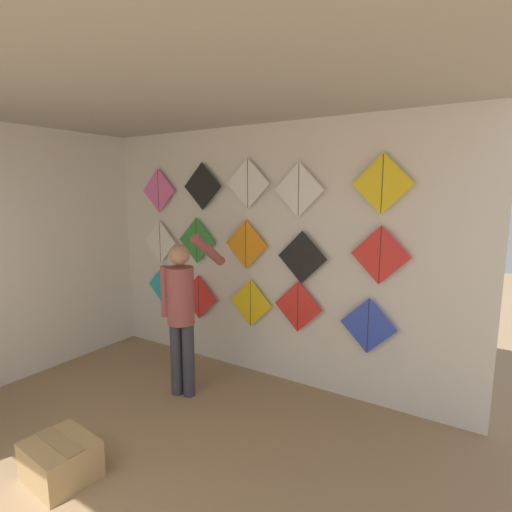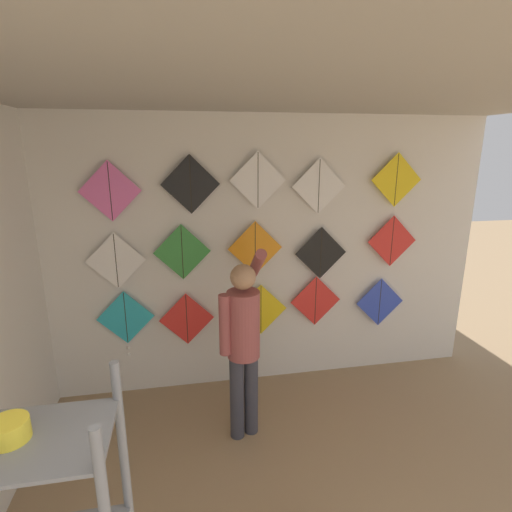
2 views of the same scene
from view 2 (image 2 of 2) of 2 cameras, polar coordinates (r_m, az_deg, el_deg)
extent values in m
cube|color=silver|center=(4.12, -0.06, 0.04)|extent=(4.90, 0.06, 2.80)
cube|color=#A8A399|center=(2.12, 10.63, 24.24)|extent=(4.90, 4.63, 0.04)
cylinder|color=yellow|center=(1.37, -31.83, -20.41)|extent=(0.11, 0.11, 0.06)
cylinder|color=#383842|center=(3.67, -2.74, -19.56)|extent=(0.12, 0.12, 0.77)
cylinder|color=#383842|center=(3.72, -0.71, -19.04)|extent=(0.12, 0.12, 0.77)
cylinder|color=#9E4C4C|center=(3.36, -1.81, -9.76)|extent=(0.27, 0.27, 0.58)
sphere|color=tan|center=(3.20, -1.87, -3.01)|extent=(0.21, 0.21, 0.21)
cylinder|color=#9E4C4C|center=(3.28, -4.47, -9.78)|extent=(0.10, 0.10, 0.51)
cylinder|color=#9E4C4C|center=(3.46, 0.08, -1.20)|extent=(0.10, 0.48, 0.37)
cube|color=#28B2C6|center=(4.19, -18.12, -8.38)|extent=(0.55, 0.01, 0.55)
cylinder|color=black|center=(4.19, -18.13, -8.39)|extent=(0.01, 0.01, 0.53)
sphere|color=white|center=(4.32, -17.77, -12.42)|extent=(0.04, 0.04, 0.04)
sphere|color=white|center=(4.35, -17.70, -13.24)|extent=(0.04, 0.04, 0.04)
cube|color=red|center=(4.17, -9.86, -8.86)|extent=(0.55, 0.01, 0.55)
cylinder|color=black|center=(4.17, -9.86, -8.87)|extent=(0.01, 0.01, 0.53)
cube|color=yellow|center=(4.23, 0.70, -7.68)|extent=(0.55, 0.01, 0.55)
cylinder|color=black|center=(4.22, 0.71, -7.69)|extent=(0.01, 0.01, 0.53)
cube|color=red|center=(4.35, 8.49, -6.37)|extent=(0.55, 0.01, 0.55)
cylinder|color=black|center=(4.35, 8.50, -6.38)|extent=(0.01, 0.01, 0.53)
cube|color=blue|center=(4.67, 17.25, -6.32)|extent=(0.55, 0.01, 0.55)
cylinder|color=black|center=(4.67, 17.27, -6.33)|extent=(0.01, 0.01, 0.53)
cube|color=white|center=(4.00, -19.38, -0.66)|extent=(0.55, 0.01, 0.55)
cylinder|color=black|center=(4.00, -19.38, -0.67)|extent=(0.01, 0.01, 0.53)
cube|color=#338C38|center=(3.94, -10.50, 0.55)|extent=(0.55, 0.01, 0.55)
cylinder|color=black|center=(3.94, -10.50, 0.54)|extent=(0.01, 0.01, 0.53)
cube|color=orange|center=(4.00, -0.12, 1.12)|extent=(0.55, 0.01, 0.55)
cylinder|color=black|center=(4.00, -0.11, 1.11)|extent=(0.01, 0.01, 0.53)
cube|color=black|center=(4.20, 9.24, 0.41)|extent=(0.55, 0.01, 0.55)
cylinder|color=black|center=(4.20, 9.25, 0.40)|extent=(0.01, 0.01, 0.53)
cube|color=red|center=(4.51, 18.84, 2.02)|extent=(0.55, 0.01, 0.55)
cylinder|color=black|center=(4.51, 18.86, 2.01)|extent=(0.01, 0.01, 0.53)
cube|color=pink|center=(3.88, -20.14, 8.68)|extent=(0.55, 0.01, 0.55)
cylinder|color=black|center=(3.88, -20.14, 8.68)|extent=(0.01, 0.01, 0.53)
cube|color=black|center=(3.83, -9.35, 10.07)|extent=(0.55, 0.01, 0.55)
cylinder|color=black|center=(3.83, -9.35, 10.07)|extent=(0.01, 0.01, 0.53)
cube|color=white|center=(3.90, 0.28, 10.75)|extent=(0.55, 0.01, 0.55)
cylinder|color=black|center=(3.89, 0.28, 10.75)|extent=(0.01, 0.01, 0.53)
cube|color=white|center=(4.06, 8.98, 9.81)|extent=(0.55, 0.01, 0.55)
cylinder|color=black|center=(4.06, 8.99, 9.80)|extent=(0.01, 0.01, 0.53)
cube|color=yellow|center=(4.41, 19.42, 10.21)|extent=(0.55, 0.01, 0.55)
cylinder|color=black|center=(4.41, 19.43, 10.21)|extent=(0.01, 0.01, 0.53)
camera|label=1|loc=(3.20, 75.48, -3.10)|focal=28.00mm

